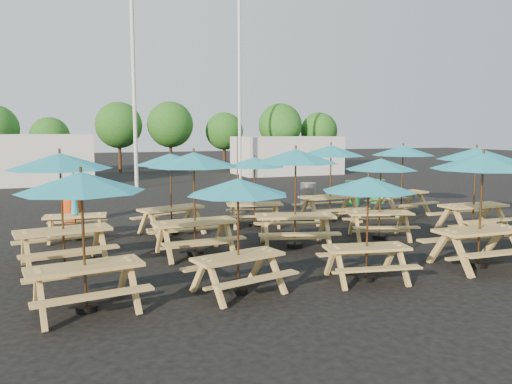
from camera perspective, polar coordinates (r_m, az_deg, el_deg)
name	(u,v)px	position (r m, az deg, el deg)	size (l,w,h in m)	color
ground	(275,236)	(14.31, 2.16, -5.06)	(120.00, 120.00, 0.00)	black
picnic_unit_0	(81,191)	(8.55, -19.33, 0.16)	(2.34, 2.34, 2.35)	tan
picnic_unit_1	(60,168)	(11.59, -21.47, 2.56)	(2.55, 2.55, 2.54)	tan
picnic_unit_2	(75,209)	(14.51, -19.99, -1.87)	(1.78, 1.60, 2.09)	tan
picnic_unit_3	(238,194)	(9.02, -2.07, -0.19)	(2.28, 2.28, 2.16)	tan
picnic_unit_4	(194,166)	(11.93, -7.11, 2.99)	(2.34, 2.34, 2.51)	tan
picnic_unit_5	(170,164)	(14.50, -9.76, 3.16)	(2.62, 2.62, 2.37)	tan
picnic_unit_6	(368,191)	(10.03, 12.71, 0.16)	(2.15, 2.15, 2.12)	tan
picnic_unit_7	(296,162)	(12.66, 4.55, 3.42)	(2.76, 2.76, 2.56)	tan
picnic_unit_8	(255,166)	(15.51, -0.16, 2.96)	(2.31, 2.31, 2.20)	tan
picnic_unit_9	(483,168)	(11.84, 24.50, 2.47)	(2.27, 2.27, 2.53)	tan
picnic_unit_10	(381,169)	(14.11, 14.08, 2.56)	(2.50, 2.50, 2.26)	tan
picnic_unit_11	(331,155)	(16.54, 8.56, 4.18)	(2.25, 2.25, 2.55)	tan
picnic_unit_13	(476,159)	(15.83, 23.85, 3.47)	(2.25, 2.25, 2.53)	tan
picnic_unit_14	(403,155)	(18.33, 16.44, 4.10)	(2.52, 2.52, 2.50)	tan
waste_bin_0	(72,208)	(17.41, -20.30, -1.70)	(0.61, 0.61, 0.98)	red
waste_bin_1	(238,199)	(18.39, -2.06, -0.83)	(0.61, 0.61, 0.98)	gray
waste_bin_2	(308,195)	(19.62, 5.96, -0.37)	(0.61, 0.61, 0.98)	gray
waste_bin_3	(353,193)	(20.67, 10.98, -0.09)	(0.61, 0.61, 0.98)	#188838
waste_bin_4	(378,191)	(21.39, 13.75, 0.08)	(0.61, 0.61, 0.98)	#188838
mast_0	(134,72)	(27.26, -13.82, 13.13)	(0.20, 0.20, 12.00)	silver
mast_1	(240,81)	(30.70, -1.89, 12.61)	(0.20, 0.20, 12.00)	silver
event_tent_0	(17,160)	(31.01, -25.61, 3.37)	(8.00, 4.00, 2.80)	silver
event_tent_1	(286,155)	(35.06, 3.50, 4.21)	(7.00, 4.00, 2.60)	silver
tree_2	(50,136)	(36.53, -22.48, 5.89)	(2.59, 2.59, 3.93)	#382314
tree_3	(119,125)	(37.77, -15.40, 7.37)	(3.36, 3.36, 5.09)	#382314
tree_4	(170,125)	(37.86, -9.78, 7.60)	(3.41, 3.41, 5.17)	#382314
tree_5	(224,131)	(39.33, -3.65, 6.95)	(2.94, 2.94, 4.45)	#382314
tree_6	(280,125)	(39.08, 2.80, 7.62)	(3.38, 3.38, 5.13)	#382314
tree_7	(319,131)	(40.58, 7.20, 6.93)	(2.95, 2.95, 4.48)	#382314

